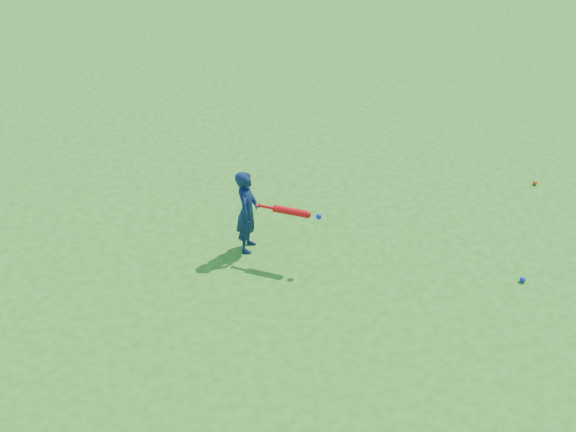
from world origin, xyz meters
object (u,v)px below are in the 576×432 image
object	(u,v)px
ground_ball_red	(535,183)
bat_swing	(293,212)
child	(247,212)
ground_ball_blue	(523,280)

from	to	relation	value
ground_ball_red	bat_swing	distance (m)	3.88
ground_ball_red	child	bearing A→B (deg)	-169.52
child	bat_swing	xyz separation A→B (m)	(0.48, -0.34, 0.14)
child	ground_ball_blue	xyz separation A→B (m)	(2.88, -1.23, -0.48)
ground_ball_blue	bat_swing	size ratio (longest dim) A/B	0.10
ground_ball_red	bat_swing	world-z (taller)	bat_swing
ground_ball_red	bat_swing	bearing A→B (deg)	-163.29
child	ground_ball_red	xyz separation A→B (m)	(4.14, 0.77, -0.48)
ground_ball_blue	ground_ball_red	bearing A→B (deg)	57.65
ground_ball_blue	bat_swing	world-z (taller)	bat_swing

